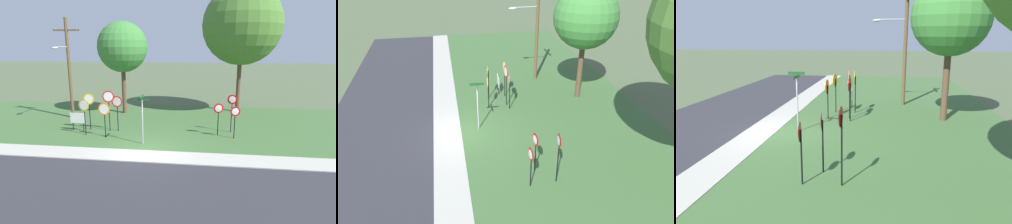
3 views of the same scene
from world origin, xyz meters
The scene contains 16 objects.
ground_plane centered at (0.00, 0.00, 0.00)m, with size 160.00×160.00×0.00m, color #4C5B3D.
road_asphalt centered at (0.00, -4.80, 0.01)m, with size 44.00×6.40×0.01m, color #2D2D33.
sidewalk_strip centered at (0.00, -0.80, 0.03)m, with size 44.00×1.60×0.06m, color #ADAA9E.
grass_median centered at (0.00, 6.00, 0.02)m, with size 44.00×12.00×0.04m, color #3D6033.
stop_sign_near_left centered at (-3.16, 3.25, 2.11)m, with size 0.79×0.13×2.82m.
stop_sign_near_right centered at (-4.48, 2.24, 1.79)m, with size 0.77×0.18×2.39m.
stop_sign_far_left centered at (-4.62, 3.42, 1.92)m, with size 0.78×0.10×2.57m.
stop_sign_far_center centered at (-3.05, 2.02, 1.67)m, with size 0.80×0.11×2.24m.
stop_sign_far_right centered at (-2.62, 3.36, 1.83)m, with size 0.76×0.13×2.45m.
yield_sign_near_left centered at (5.08, 4.01, 1.96)m, with size 0.65×0.11×2.59m.
yield_sign_near_right centered at (4.16, 3.22, 1.62)m, with size 0.65×0.14×2.15m.
yield_sign_far_left centered at (5.16, 2.73, 1.57)m, with size 0.64×0.12×2.08m.
street_name_post centered at (-0.37, 1.05, 1.80)m, with size 0.96×0.82×2.96m.
utility_pole centered at (-7.35, 6.28, 4.29)m, with size 2.10×2.32×7.82m.
notice_board centered at (-5.36, 3.10, 0.87)m, with size 1.10×0.09×1.25m.
oak_tree_left centered at (-3.59, 8.54, 5.63)m, with size 4.18×4.18×7.71m.
Camera 2 is at (16.66, -0.62, 10.24)m, focal length 35.57 mm.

